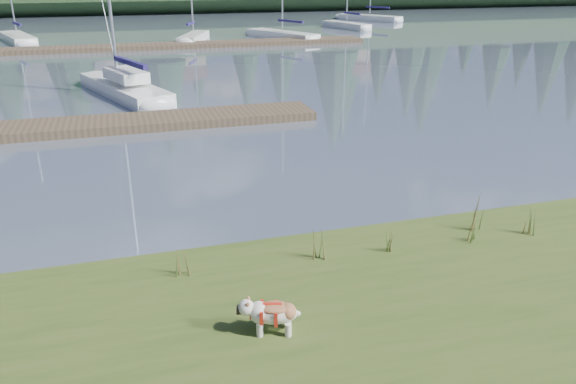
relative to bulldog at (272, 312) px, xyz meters
name	(u,v)px	position (x,y,z in m)	size (l,w,h in m)	color
ground	(158,48)	(1.02, 34.40, -0.68)	(200.00, 200.00, 0.00)	slate
bulldog	(272,312)	(0.00, 0.00, 0.00)	(0.89, 0.50, 0.52)	silver
sailboat_main	(119,84)	(-1.79, 19.42, -0.25)	(4.16, 8.07, 11.61)	white
dock_near	(86,126)	(-2.98, 13.40, -0.53)	(16.00, 2.00, 0.30)	#4C3D2C
dock_far	(187,45)	(3.02, 34.40, -0.53)	(26.00, 2.20, 0.30)	#4C3D2C
sailboat_bg_1	(16,37)	(-9.02, 41.63, -0.35)	(3.78, 7.77, 11.48)	white
sailboat_bg_2	(195,36)	(4.15, 38.10, -0.34)	(3.39, 6.37, 9.71)	white
sailboat_bg_3	(277,34)	(10.61, 38.02, -0.35)	(4.79, 7.77, 11.59)	white
sailboat_bg_4	(343,25)	(18.60, 43.92, -0.35)	(3.05, 6.46, 9.58)	white
sailboat_bg_5	(364,17)	(24.05, 51.40, -0.36)	(5.65, 7.76, 11.61)	white
weed_0	(318,243)	(1.35, 1.87, -0.03)	(0.17, 0.14, 0.70)	#475B23
weed_1	(391,241)	(2.71, 1.76, -0.12)	(0.17, 0.14, 0.49)	#475B23
weed_2	(477,213)	(4.76, 2.14, 0.01)	(0.17, 0.14, 0.79)	#475B23
weed_3	(181,264)	(-1.04, 1.97, -0.11)	(0.17, 0.14, 0.52)	#475B23
weed_4	(475,232)	(4.40, 1.65, -0.12)	(0.17, 0.14, 0.49)	#475B23
weed_5	(530,223)	(5.60, 1.61, -0.09)	(0.17, 0.14, 0.57)	#475B23
mud_lip	(286,251)	(1.02, 2.80, -0.61)	(60.00, 0.50, 0.14)	#33281C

